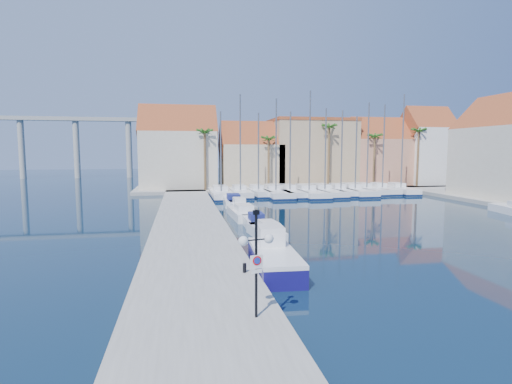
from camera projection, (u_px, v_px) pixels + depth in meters
ground at (363, 271)px, 21.74m from camera, size 260.00×260.00×0.00m
quay_west at (190, 226)px, 33.25m from camera, size 6.00×77.00×0.50m
shore_north at (294, 186)px, 70.47m from camera, size 54.00×16.00×0.50m
lamp_post at (256, 247)px, 14.22m from camera, size 1.32×0.56×3.95m
bollard at (245, 268)px, 19.77m from camera, size 0.19×0.19×0.46m
fishing_boat at (274, 257)px, 21.81m from camera, size 2.51×6.55×2.25m
motorboat_west_0 at (266, 232)px, 29.73m from camera, size 2.15×5.23×1.40m
motorboat_west_1 at (255, 222)px, 33.54m from camera, size 1.70×5.08×1.40m
motorboat_west_2 at (243, 213)px, 38.76m from camera, size 2.38×6.73×1.40m
motorboat_west_3 at (239, 205)px, 44.14m from camera, size 1.75×5.34×1.40m
motorboat_west_4 at (233, 201)px, 48.00m from camera, size 2.49×6.81×1.40m
sailboat_0 at (221, 194)px, 55.61m from camera, size 2.88×10.73×11.81m
sailboat_1 at (240, 192)px, 56.91m from camera, size 2.61×9.57×14.29m
sailboat_2 at (258, 192)px, 57.56m from camera, size 2.82×8.60×11.81m
sailboat_3 at (275, 192)px, 57.25m from camera, size 3.26×11.93×13.72m
sailboat_4 at (289, 192)px, 57.61m from camera, size 2.83×10.70×11.98m
sailboat_5 at (308, 192)px, 57.52m from camera, size 3.17×11.89×14.85m
sailboat_6 at (323, 191)px, 58.63m from camera, size 3.51×11.71×12.54m
sailboat_7 at (340, 191)px, 59.06m from camera, size 3.13×9.86×12.33m
sailboat_8 at (353, 191)px, 59.51m from camera, size 3.24×11.53×11.47m
sailboat_9 at (365, 190)px, 60.70m from camera, size 3.14×9.83×13.62m
sailboat_10 at (381, 189)px, 61.00m from camera, size 2.61×8.99×13.35m
sailboat_11 at (399, 189)px, 60.97m from camera, size 3.11×9.35×14.86m
building_0 at (178, 151)px, 65.16m from camera, size 12.30×9.00×13.50m
building_1 at (251, 158)px, 67.50m from camera, size 10.30×8.00×11.00m
building_2 at (311, 152)px, 70.41m from camera, size 14.20×10.20×11.50m
building_3 at (377, 154)px, 71.68m from camera, size 10.30×8.00×12.00m
building_4 at (425, 148)px, 72.25m from camera, size 8.30×8.00×14.00m
palm_0 at (205, 134)px, 60.75m from camera, size 2.60×2.60×10.15m
palm_1 at (269, 140)px, 62.69m from camera, size 2.60×2.60×9.15m
palm_2 at (329, 129)px, 64.34m from camera, size 2.60×2.60×11.15m
palm_3 at (375, 138)px, 65.96m from camera, size 2.60×2.60×9.65m
palm_4 at (419, 133)px, 67.33m from camera, size 2.60×2.60×10.65m
viaduct at (53, 135)px, 93.63m from camera, size 48.00×2.20×14.45m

